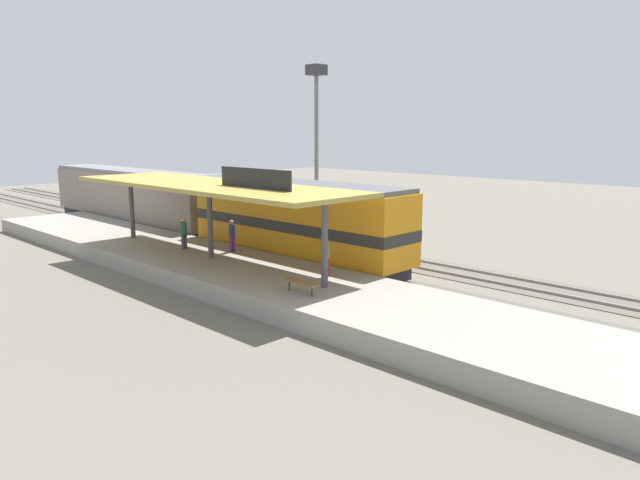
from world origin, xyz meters
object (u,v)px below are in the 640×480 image
person_boarding (232,234)px  locomotive (296,222)px  light_mast (316,114)px  person_waiting (326,256)px  person_walking (184,232)px  platform_bench (300,283)px  passenger_carriage_single (132,197)px

person_boarding → locomotive: bearing=-33.8°
light_mast → person_waiting: (-11.14, -11.56, -6.54)m
locomotive → light_mast: size_ratio=1.23×
light_mast → person_boarding: (-10.66, -4.18, -6.54)m
locomotive → person_waiting: 6.42m
locomotive → person_waiting: locomotive is taller
person_waiting → person_walking: same height
light_mast → platform_bench: bearing=-137.3°
locomotive → person_walking: bearing=135.1°
person_boarding → person_waiting: bearing=-93.7°
platform_bench → person_waiting: (2.66, 1.16, 0.51)m
locomotive → person_boarding: size_ratio=8.44×
light_mast → person_boarding: size_ratio=6.84×
locomotive → person_boarding: locomotive is taller
passenger_carriage_single → platform_bench: bearing=-103.7°
platform_bench → passenger_carriage_single: 25.36m
locomotive → person_walking: size_ratio=8.44×
person_walking → person_boarding: bearing=-58.6°
passenger_carriage_single → person_waiting: (-3.34, -23.46, -0.46)m
person_waiting → platform_bench: bearing=-156.5°
platform_bench → light_mast: 20.05m
light_mast → person_boarding: 13.19m
person_walking → person_boarding: 2.78m
platform_bench → person_waiting: size_ratio=0.99×
platform_bench → passenger_carriage_single: passenger_carriage_single is taller
person_boarding → person_walking: bearing=121.4°
platform_bench → person_boarding: bearing=69.8°
person_walking → person_boarding: same height
person_waiting → person_walking: (-0.98, 9.75, 0.00)m
platform_bench → person_walking: person_walking is taller
passenger_carriage_single → light_mast: (7.80, -11.90, 6.08)m
light_mast → person_waiting: 17.33m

